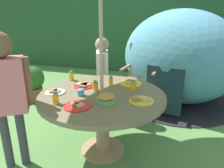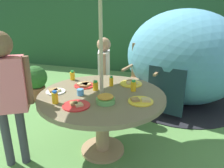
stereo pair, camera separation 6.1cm
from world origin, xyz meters
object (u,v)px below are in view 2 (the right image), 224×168
Objects in this scene: wooden_chair at (145,74)px; juice_bottle_center_front at (72,76)px; potted_plant at (36,81)px; plate_mid_right at (55,91)px; juice_bottle_back_edge at (55,97)px; plate_center_back at (76,105)px; juice_bottle_front_edge at (96,86)px; cup_near at (80,92)px; child_in_pink_shirt at (6,85)px; plate_mid_left at (131,83)px; plate_far_right at (141,101)px; juice_bottle_near_left at (111,81)px; plate_near_right at (84,85)px; snack_bowl at (106,99)px; garden_table at (102,104)px; dome_tent at (183,58)px; juice_bottle_far_left at (133,86)px; child_in_white_shirt at (104,66)px.

wooden_chair is 8.77× the size of juice_bottle_center_front.
plate_mid_right reaches higher than potted_plant.
plate_mid_right is at bearing 121.39° from juice_bottle_back_edge.
plate_center_back is 0.43m from juice_bottle_front_edge.
child_in_pink_shirt is at bearing -147.33° from cup_near.
plate_mid_left is at bearing 9.53° from child_in_pink_shirt.
plate_far_right is 2.10× the size of juice_bottle_center_front.
child_in_pink_shirt is at bearing -137.43° from juice_bottle_near_left.
juice_bottle_back_edge is (-0.58, -1.60, 0.19)m from wooden_chair.
cup_near is (1.42, -1.15, 0.40)m from potted_plant.
plate_center_back is at bearing -1.05° from juice_bottle_back_edge.
juice_bottle_center_front reaches higher than plate_near_right.
snack_bowl is 0.47m from juice_bottle_back_edge.
juice_bottle_near_left and juice_bottle_center_front have the same top height.
plate_center_back is 2.20× the size of juice_bottle_center_front.
child_in_pink_shirt is 0.69m from cup_near.
garden_table is at bearing -39.08° from juice_bottle_front_edge.
garden_table is 5.73× the size of plate_near_right.
garden_table is 0.51m from plate_mid_right.
juice_bottle_front_edge reaches higher than plate_mid_right.
potted_plant is at bearing 146.67° from juice_bottle_center_front.
wooden_chair reaches higher than potted_plant.
dome_tent reaches higher than juice_bottle_far_left.
dome_tent reaches higher than plate_far_right.
wooden_chair reaches higher than plate_mid_right.
dome_tent reaches higher than cup_near.
juice_bottle_front_edge is (-0.88, -1.63, -0.01)m from dome_tent.
juice_bottle_front_edge is (0.67, 0.54, -0.12)m from child_in_pink_shirt.
child_in_pink_shirt is (-0.47, -1.37, 0.13)m from child_in_white_shirt.
plate_mid_right is 0.43m from juice_bottle_center_front.
juice_bottle_near_left is 0.42m from cup_near.
wooden_chair is 1.35m from plate_far_right.
child_in_white_shirt is 9.88× the size of juice_bottle_near_left.
juice_bottle_center_front reaches higher than plate_center_back.
garden_table is 0.26m from cup_near.
child_in_white_shirt is 10.58× the size of juice_bottle_front_edge.
plate_near_right is (1.34, -0.90, 0.38)m from potted_plant.
dome_tent is (0.54, 0.45, 0.19)m from wooden_chair.
potted_plant is 3.30× the size of snack_bowl.
juice_bottle_back_edge is at bearing -103.01° from dome_tent.
dome_tent is 9.87× the size of plate_far_right.
potted_plant is at bearing 150.81° from plate_far_right.
plate_mid_right is 0.29m from cup_near.
child_in_white_shirt is at bearing 79.46° from plate_mid_right.
plate_far_right is at bearing -85.93° from dome_tent.
dome_tent reaches higher than plate_mid_left.
juice_bottle_near_left is at bearing 139.74° from plate_far_right.
plate_mid_right is (-0.73, -1.35, 0.14)m from wooden_chair.
potted_plant is 1.86m from juice_bottle_near_left.
potted_plant is at bearing 140.86° from cup_near.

